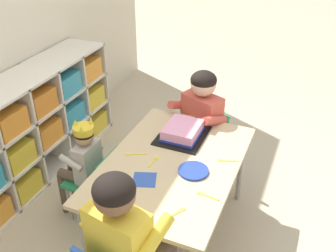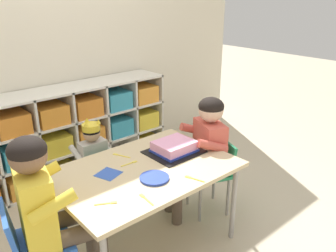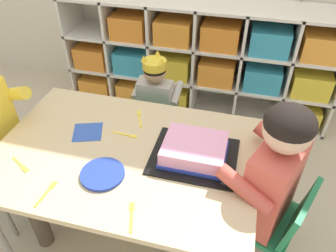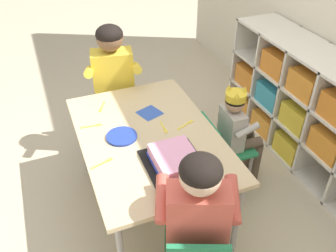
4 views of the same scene
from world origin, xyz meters
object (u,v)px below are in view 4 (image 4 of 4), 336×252
(fork_near_cake_tray, at_px, (92,126))
(fork_beside_plate_stack, at_px, (164,128))
(fork_at_table_front_edge, at_px, (102,107))
(guest_at_table_side, at_px, (197,209))
(adult_helper_seated, at_px, (114,81))
(child_with_crown, at_px, (237,126))
(birthday_cake_on_tray, at_px, (175,161))
(fork_scattered_mid_table, at_px, (103,163))
(fork_near_child_seat, at_px, (186,124))
(classroom_chair_blue, at_px, (222,146))
(activity_table, at_px, (149,142))
(paper_plate_stack, at_px, (122,136))
(classroom_chair_adult_side, at_px, (116,98))

(fork_near_cake_tray, bearing_deg, fork_beside_plate_stack, 161.71)
(fork_at_table_front_edge, bearing_deg, guest_at_table_side, -138.41)
(adult_helper_seated, bearing_deg, child_with_crown, -30.69)
(birthday_cake_on_tray, xyz_separation_m, fork_scattered_mid_table, (-0.16, -0.36, -0.03))
(fork_near_child_seat, bearing_deg, classroom_chair_blue, 161.45)
(fork_scattered_mid_table, bearing_deg, fork_at_table_front_edge, -119.55)
(child_with_crown, relative_size, fork_at_table_front_edge, 7.00)
(activity_table, distance_m, paper_plate_stack, 0.17)
(activity_table, bearing_deg, fork_at_table_front_edge, -154.37)
(birthday_cake_on_tray, bearing_deg, guest_at_table_side, -1.09)
(classroom_chair_blue, xyz_separation_m, fork_near_child_seat, (0.02, -0.30, 0.29))
(activity_table, distance_m, adult_helper_seated, 0.68)
(birthday_cake_on_tray, bearing_deg, fork_near_cake_tray, -146.75)
(adult_helper_seated, height_order, birthday_cake_on_tray, adult_helper_seated)
(fork_scattered_mid_table, relative_size, fork_near_cake_tray, 0.97)
(birthday_cake_on_tray, relative_size, fork_beside_plate_stack, 3.04)
(fork_beside_plate_stack, height_order, fork_near_cake_tray, same)
(child_with_crown, height_order, fork_near_child_seat, child_with_crown)
(fork_near_cake_tray, bearing_deg, birthday_cake_on_tray, 128.97)
(fork_near_child_seat, relative_size, fork_at_table_front_edge, 1.17)
(adult_helper_seated, bearing_deg, activity_table, -75.25)
(classroom_chair_blue, xyz_separation_m, child_with_crown, (0.00, 0.10, 0.15))
(birthday_cake_on_tray, relative_size, fork_at_table_front_edge, 3.25)
(child_with_crown, distance_m, fork_at_table_front_edge, 0.94)
(activity_table, relative_size, classroom_chair_adult_side, 1.70)
(fork_scattered_mid_table, bearing_deg, birthday_cake_on_tray, 138.46)
(child_with_crown, bearing_deg, fork_scattered_mid_table, 102.33)
(classroom_chair_adult_side, distance_m, fork_near_child_seat, 0.83)
(fork_near_child_seat, bearing_deg, fork_scattered_mid_table, -7.49)
(classroom_chair_blue, xyz_separation_m, fork_scattered_mid_table, (0.19, -0.87, 0.29))
(classroom_chair_blue, distance_m, adult_helper_seated, 0.92)
(fork_beside_plate_stack, bearing_deg, adult_helper_seated, 15.92)
(adult_helper_seated, xyz_separation_m, fork_near_child_seat, (0.65, 0.29, -0.03))
(birthday_cake_on_tray, relative_size, fork_near_child_seat, 2.78)
(birthday_cake_on_tray, bearing_deg, fork_beside_plate_stack, 169.25)
(classroom_chair_blue, bearing_deg, adult_helper_seated, 44.99)
(adult_helper_seated, xyz_separation_m, fork_near_cake_tray, (0.45, -0.26, -0.03))
(classroom_chair_adult_side, height_order, fork_scattered_mid_table, classroom_chair_adult_side)
(child_with_crown, bearing_deg, classroom_chair_adult_side, 43.99)
(guest_at_table_side, xyz_separation_m, fork_scattered_mid_table, (-0.46, -0.36, 0.04))
(classroom_chair_adult_side, height_order, fork_beside_plate_stack, classroom_chair_adult_side)
(fork_near_child_seat, bearing_deg, guest_at_table_side, 47.68)
(activity_table, distance_m, fork_scattered_mid_table, 0.35)
(fork_near_child_seat, bearing_deg, adult_helper_seated, -89.02)
(classroom_chair_adult_side, xyz_separation_m, guest_at_table_side, (1.38, 0.06, 0.15))
(fork_beside_plate_stack, bearing_deg, fork_near_cake_tray, 68.63)
(paper_plate_stack, bearing_deg, fork_scattered_mid_table, -40.53)
(fork_scattered_mid_table, height_order, fork_near_cake_tray, same)
(fork_at_table_front_edge, bearing_deg, fork_near_cake_tray, 179.41)
(birthday_cake_on_tray, relative_size, fork_near_cake_tray, 2.77)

